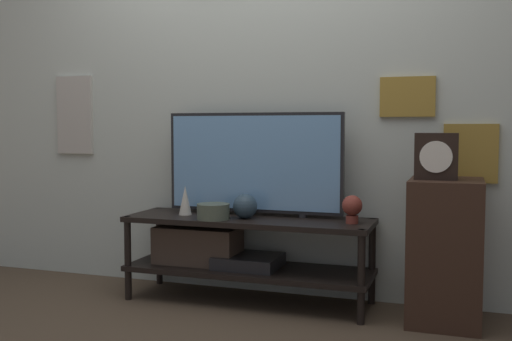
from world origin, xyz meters
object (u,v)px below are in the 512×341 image
at_px(vase_round_glass, 245,206).
at_px(television, 255,163).
at_px(mantel_clock, 436,156).
at_px(vase_wide_bowl, 213,212).
at_px(vase_slim_bronze, 185,200).
at_px(decorative_bust, 352,207).

bearing_deg(vase_round_glass, television, 85.13).
bearing_deg(mantel_clock, vase_wide_bowl, -176.08).
distance_m(vase_slim_bronze, mantel_clock, 1.44).
bearing_deg(vase_slim_bronze, mantel_clock, -1.05).
height_order(television, vase_round_glass, television).
bearing_deg(vase_slim_bronze, vase_wide_bowl, -25.44).
bearing_deg(vase_wide_bowl, vase_round_glass, 29.96).
distance_m(television, mantel_clock, 1.03).
xyz_separation_m(vase_round_glass, mantel_clock, (1.03, -0.01, 0.30)).
relative_size(television, decorative_bust, 6.97).
bearing_deg(mantel_clock, vase_round_glass, 179.49).
distance_m(vase_round_glass, mantel_clock, 1.07).
bearing_deg(vase_slim_bronze, decorative_bust, 0.19).
height_order(television, vase_wide_bowl, television).
bearing_deg(decorative_bust, television, 169.29).
xyz_separation_m(vase_slim_bronze, mantel_clock, (1.41, -0.03, 0.28)).
relative_size(television, vase_wide_bowl, 5.79).
bearing_deg(television, decorative_bust, -10.71).
xyz_separation_m(television, vase_wide_bowl, (-0.17, -0.22, -0.27)).
distance_m(vase_round_glass, vase_wide_bowl, 0.18).
relative_size(vase_wide_bowl, mantel_clock, 0.78).
height_order(decorative_bust, mantel_clock, mantel_clock).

